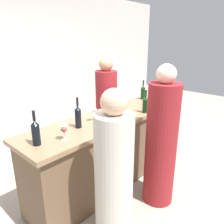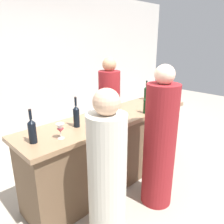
{
  "view_description": "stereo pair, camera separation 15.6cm",
  "coord_description": "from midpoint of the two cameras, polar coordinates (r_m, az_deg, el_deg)",
  "views": [
    {
      "loc": [
        -1.94,
        -1.77,
        1.86
      ],
      "look_at": [
        0.0,
        0.0,
        0.99
      ],
      "focal_mm": 35.33,
      "sensor_mm": 36.0,
      "label": 1
    },
    {
      "loc": [
        -1.83,
        -1.88,
        1.86
      ],
      "look_at": [
        0.0,
        0.0,
        0.99
      ],
      "focal_mm": 35.33,
      "sensor_mm": 36.0,
      "label": 2
    }
  ],
  "objects": [
    {
      "name": "wine_glass_near_center",
      "position": [
        2.59,
        -2.94,
        -0.13
      ],
      "size": [
        0.07,
        0.07,
        0.15
      ],
      "color": "white",
      "rests_on": "bar_counter"
    },
    {
      "name": "bar_counter",
      "position": [
        2.97,
        -1.53,
        -9.52
      ],
      "size": [
        2.45,
        0.63,
        0.94
      ],
      "color": "brown",
      "rests_on": "ground"
    },
    {
      "name": "ground_plane",
      "position": [
        3.22,
        -1.45,
        -17.01
      ],
      "size": [
        12.0,
        12.0,
        0.0
      ],
      "primitive_type": "plane",
      "color": "#9E9384"
    },
    {
      "name": "wine_bottle_leftmost_near_black",
      "position": [
        2.13,
        -21.15,
        -4.92
      ],
      "size": [
        0.07,
        0.07,
        0.33
      ],
      "color": "black",
      "rests_on": "bar_counter"
    },
    {
      "name": "back_wall",
      "position": [
        4.47,
        -22.86,
        11.02
      ],
      "size": [
        8.0,
        0.1,
        2.8
      ],
      "primitive_type": "cube",
      "color": "#BCB7B2",
      "rests_on": "ground"
    },
    {
      "name": "wine_bottle_second_right_dark_green",
      "position": [
        2.89,
        7.1,
        2.0
      ],
      "size": [
        0.08,
        0.08,
        0.3
      ],
      "color": "black",
      "rests_on": "bar_counter"
    },
    {
      "name": "person_center_guest",
      "position": [
        2.01,
        -1.86,
        -16.93
      ],
      "size": [
        0.39,
        0.39,
        1.51
      ],
      "rotation": [
        0.0,
        0.0,
        1.72
      ],
      "color": "beige",
      "rests_on": "ground"
    },
    {
      "name": "wine_glass_near_left",
      "position": [
        2.16,
        -14.35,
        -4.52
      ],
      "size": [
        0.08,
        0.08,
        0.15
      ],
      "color": "white",
      "rests_on": "bar_counter"
    },
    {
      "name": "wine_glass_near_right",
      "position": [
        2.58,
        -6.43,
        -0.12
      ],
      "size": [
        0.08,
        0.08,
        0.15
      ],
      "color": "white",
      "rests_on": "bar_counter"
    },
    {
      "name": "person_left_guest",
      "position": [
        2.55,
        10.87,
        -7.79
      ],
      "size": [
        0.43,
        0.43,
        1.63
      ],
      "rotation": [
        0.0,
        0.0,
        1.84
      ],
      "color": "maroon",
      "rests_on": "ground"
    },
    {
      "name": "wine_bottle_center_clear_pale",
      "position": [
        2.5,
        -3.38,
        -0.75
      ],
      "size": [
        0.08,
        0.08,
        0.27
      ],
      "color": "#B7C6B2",
      "rests_on": "bar_counter"
    },
    {
      "name": "wine_bottle_far_right_near_black",
      "position": [
        3.39,
        12.36,
        4.24
      ],
      "size": [
        0.08,
        0.08,
        0.31
      ],
      "color": "black",
      "rests_on": "bar_counter"
    },
    {
      "name": "person_right_guest",
      "position": [
        3.64,
        -2.69,
        0.41
      ],
      "size": [
        0.43,
        0.43,
        1.6
      ],
      "rotation": [
        0.0,
        0.0,
        -1.28
      ],
      "color": "maroon",
      "rests_on": "ground"
    },
    {
      "name": "wine_bottle_second_left_near_black",
      "position": [
        2.41,
        -10.62,
        -1.13
      ],
      "size": [
        0.07,
        0.07,
        0.34
      ],
      "color": "black",
      "rests_on": "bar_counter"
    },
    {
      "name": "wine_bottle_rightmost_dark_green",
      "position": [
        3.56,
        6.77,
        5.14
      ],
      "size": [
        0.07,
        0.07,
        0.3
      ],
      "color": "black",
      "rests_on": "bar_counter"
    }
  ]
}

